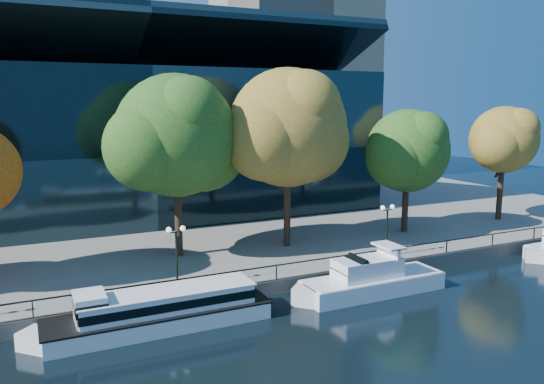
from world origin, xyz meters
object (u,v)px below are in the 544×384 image
tree_2 (179,138)px  lamp_1 (176,242)px  lamp_2 (387,218)px  tree_3 (290,130)px  tree_4 (409,153)px  tour_boat (154,310)px  cruiser_near (368,280)px  tree_5 (505,141)px

tree_2 → lamp_1: bearing=-108.1°
lamp_1 → lamp_2: size_ratio=1.00×
tree_3 → lamp_2: 10.33m
tree_3 → lamp_1: bearing=-152.1°
tree_3 → tree_4: tree_3 is taller
tour_boat → lamp_2: size_ratio=3.46×
cruiser_near → lamp_2: 6.78m
cruiser_near → tree_5: size_ratio=0.98×
cruiser_near → lamp_1: lamp_1 is taller
lamp_2 → cruiser_near: bearing=-138.7°
cruiser_near → tree_5: (23.23, 9.76, 7.94)m
cruiser_near → tree_4: 16.49m
lamp_1 → lamp_2: same height
tree_3 → tree_5: bearing=-0.4°
tree_3 → tree_4: bearing=-1.2°
cruiser_near → tree_4: bearing=41.0°
tree_3 → tree_4: size_ratio=1.30×
tour_boat → lamp_2: (18.80, 3.43, 2.86)m
tree_2 → lamp_1: 9.53m
tree_2 → lamp_1: (-2.28, -6.95, -6.12)m
tree_4 → lamp_1: tree_4 is taller
cruiser_near → tree_3: bearing=94.6°
lamp_1 → tree_4: bearing=13.8°
tree_5 → cruiser_near: bearing=-157.2°
tree_4 → lamp_1: 24.17m
tour_boat → tree_2: 14.46m
tree_3 → lamp_1: 14.21m
tree_5 → lamp_2: 20.14m
tree_5 → tree_3: bearing=179.6°
tree_4 → lamp_1: size_ratio=2.78×
tour_boat → lamp_1: lamp_1 is taller
cruiser_near → lamp_2: size_ratio=2.77×
tree_4 → tree_5: 12.08m
tree_5 → tree_4: bearing=-179.7°
tree_5 → lamp_2: size_ratio=2.83×
cruiser_near → tree_5: 26.42m
tree_5 → lamp_1: (-35.17, -5.73, -4.96)m
tree_2 → tree_5: bearing=-2.1°
tree_2 → lamp_2: tree_2 is taller
tree_3 → lamp_2: tree_3 is taller
tree_2 → tree_4: (20.83, -1.28, -1.80)m
cruiser_near → lamp_1: size_ratio=2.77×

